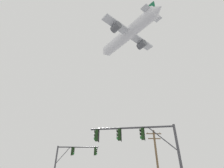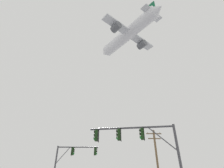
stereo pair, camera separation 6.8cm
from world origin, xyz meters
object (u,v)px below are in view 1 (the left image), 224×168
(signal_pole_far, at_px, (71,159))
(utility_pole, at_px, (157,160))
(signal_pole_near, at_px, (140,142))
(airplane, at_px, (128,34))

(signal_pole_far, bearing_deg, utility_pole, 6.74)
(signal_pole_near, height_order, signal_pole_far, signal_pole_far)
(signal_pole_near, relative_size, airplane, 0.30)
(signal_pole_near, bearing_deg, signal_pole_far, 125.53)
(utility_pole, relative_size, airplane, 0.39)
(airplane, bearing_deg, utility_pole, -87.85)
(signal_pole_far, xyz_separation_m, airplane, (10.83, 14.86, 38.47))
(utility_pole, bearing_deg, signal_pole_near, -110.98)
(signal_pole_near, bearing_deg, utility_pole, 69.02)
(signal_pole_near, height_order, utility_pole, utility_pole)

